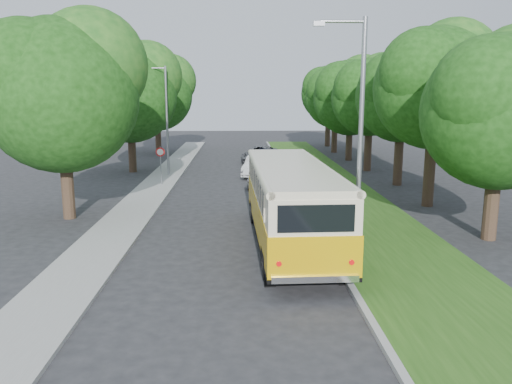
{
  "coord_description": "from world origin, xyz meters",
  "views": [
    {
      "loc": [
        0.35,
        -18.63,
        5.63
      ],
      "look_at": [
        1.05,
        2.36,
        1.5
      ],
      "focal_mm": 35.0,
      "sensor_mm": 36.0,
      "label": 1
    }
  ],
  "objects_px": {
    "car_white": "(258,166)",
    "car_blue": "(269,159)",
    "lamppost_near": "(358,134)",
    "car_silver": "(262,176)",
    "car_grey": "(260,154)",
    "vintage_bus": "(290,205)",
    "lamppost_far": "(165,117)"
  },
  "relations": [
    {
      "from": "car_white",
      "to": "lamppost_far",
      "type": "bearing_deg",
      "value": -169.69
    },
    {
      "from": "car_white",
      "to": "car_grey",
      "type": "xyz_separation_m",
      "value": [
        0.47,
        7.44,
        -0.05
      ]
    },
    {
      "from": "car_silver",
      "to": "car_blue",
      "type": "distance_m",
      "value": 8.22
    },
    {
      "from": "lamppost_near",
      "to": "car_blue",
      "type": "distance_m",
      "value": 22.97
    },
    {
      "from": "car_grey",
      "to": "car_silver",
      "type": "bearing_deg",
      "value": -72.19
    },
    {
      "from": "lamppost_far",
      "to": "car_white",
      "type": "distance_m",
      "value": 7.18
    },
    {
      "from": "lamppost_near",
      "to": "car_white",
      "type": "xyz_separation_m",
      "value": [
        -2.59,
        18.27,
        -3.66
      ]
    },
    {
      "from": "lamppost_near",
      "to": "vintage_bus",
      "type": "xyz_separation_m",
      "value": [
        -1.96,
        1.97,
        -2.79
      ]
    },
    {
      "from": "car_white",
      "to": "car_blue",
      "type": "distance_m",
      "value": 4.47
    },
    {
      "from": "lamppost_near",
      "to": "vintage_bus",
      "type": "bearing_deg",
      "value": 134.87
    },
    {
      "from": "car_grey",
      "to": "vintage_bus",
      "type": "bearing_deg",
      "value": -70.07
    },
    {
      "from": "lamppost_near",
      "to": "car_grey",
      "type": "relative_size",
      "value": 1.68
    },
    {
      "from": "car_silver",
      "to": "car_grey",
      "type": "distance_m",
      "value": 11.27
    },
    {
      "from": "lamppost_near",
      "to": "lamppost_far",
      "type": "relative_size",
      "value": 1.07
    },
    {
      "from": "lamppost_far",
      "to": "car_blue",
      "type": "xyz_separation_m",
      "value": [
        7.38,
        4.11,
        -3.49
      ]
    },
    {
      "from": "lamppost_near",
      "to": "car_silver",
      "type": "distance_m",
      "value": 15.12
    },
    {
      "from": "car_silver",
      "to": "car_grey",
      "type": "bearing_deg",
      "value": 98.52
    },
    {
      "from": "lamppost_near",
      "to": "car_blue",
      "type": "relative_size",
      "value": 1.86
    },
    {
      "from": "vintage_bus",
      "to": "car_blue",
      "type": "xyz_separation_m",
      "value": [
        0.43,
        20.64,
        -0.95
      ]
    },
    {
      "from": "lamppost_near",
      "to": "car_grey",
      "type": "xyz_separation_m",
      "value": [
        -2.12,
        25.71,
        -3.71
      ]
    },
    {
      "from": "lamppost_near",
      "to": "car_grey",
      "type": "height_order",
      "value": "lamppost_near"
    },
    {
      "from": "car_white",
      "to": "car_blue",
      "type": "height_order",
      "value": "car_white"
    },
    {
      "from": "vintage_bus",
      "to": "car_silver",
      "type": "xyz_separation_m",
      "value": [
        -0.5,
        12.48,
        -0.93
      ]
    },
    {
      "from": "car_silver",
      "to": "car_grey",
      "type": "height_order",
      "value": "car_grey"
    },
    {
      "from": "lamppost_near",
      "to": "lamppost_far",
      "type": "bearing_deg",
      "value": 115.71
    },
    {
      "from": "car_blue",
      "to": "car_grey",
      "type": "xyz_separation_m",
      "value": [
        -0.59,
        3.09,
        0.04
      ]
    },
    {
      "from": "lamppost_near",
      "to": "car_white",
      "type": "bearing_deg",
      "value": 98.08
    },
    {
      "from": "vintage_bus",
      "to": "car_blue",
      "type": "relative_size",
      "value": 2.46
    },
    {
      "from": "vintage_bus",
      "to": "car_grey",
      "type": "xyz_separation_m",
      "value": [
        -0.16,
        23.74,
        -0.91
      ]
    },
    {
      "from": "car_white",
      "to": "car_blue",
      "type": "xyz_separation_m",
      "value": [
        1.06,
        4.34,
        -0.08
      ]
    },
    {
      "from": "car_blue",
      "to": "car_white",
      "type": "bearing_deg",
      "value": -100.67
    },
    {
      "from": "lamppost_near",
      "to": "car_silver",
      "type": "xyz_separation_m",
      "value": [
        -2.46,
        14.45,
        -3.72
      ]
    }
  ]
}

